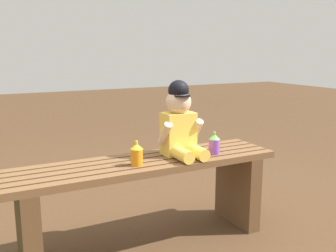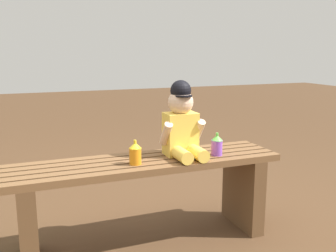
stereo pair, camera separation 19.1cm
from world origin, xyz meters
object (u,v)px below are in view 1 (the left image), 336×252
object	(u,v)px
sippy_cup_left	(137,154)
child_figure	(180,123)
sippy_cup_right	(214,144)
park_bench	(146,190)

from	to	relation	value
sippy_cup_left	child_figure	bearing A→B (deg)	13.64
sippy_cup_left	sippy_cup_right	xyz separation A→B (m)	(0.46, 0.00, 0.00)
child_figure	sippy_cup_right	size ratio (longest dim) A/B	3.26
child_figure	park_bench	bearing A→B (deg)	-177.54
park_bench	child_figure	xyz separation A→B (m)	(0.20, 0.01, 0.34)
sippy_cup_left	park_bench	bearing A→B (deg)	38.05
park_bench	sippy_cup_right	distance (m)	0.45
park_bench	sippy_cup_left	world-z (taller)	sippy_cup_left
park_bench	sippy_cup_left	bearing A→B (deg)	-141.95
child_figure	sippy_cup_right	bearing A→B (deg)	-21.03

